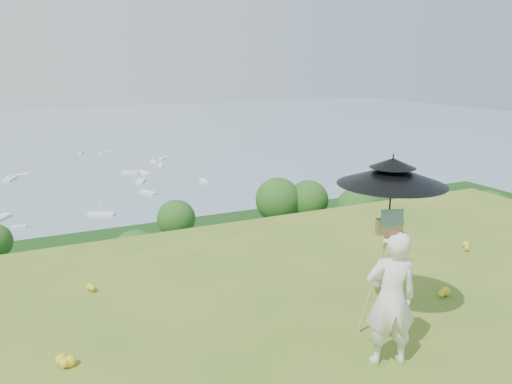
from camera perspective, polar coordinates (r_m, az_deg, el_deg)
name	(u,v)px	position (r m, az deg, el deg)	size (l,w,h in m)	color
shoreline_tier	(70,319)	(86.55, -20.45, -13.41)	(170.00, 28.00, 8.00)	#686153
bay_water	(35,149)	(244.96, -23.96, 4.52)	(700.00, 700.00, 0.00)	gray
slope_trees	(94,306)	(41.46, -17.99, -12.28)	(110.00, 50.00, 6.00)	#2B5218
harbor_town	(66,281)	(83.81, -20.85, -9.46)	(110.00, 22.00, 5.00)	beige
painter	(391,299)	(5.58, 15.15, -11.68)	(0.56, 0.37, 1.53)	white
field_easel	(386,273)	(6.12, 14.63, -8.92)	(0.60, 0.60, 1.59)	#AC8548
sun_umbrella	(391,193)	(5.84, 15.14, -0.12)	(1.23, 1.23, 0.90)	black
painter_cap	(396,234)	(5.31, 15.66, -4.65)	(0.21, 0.25, 0.10)	#C56C73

